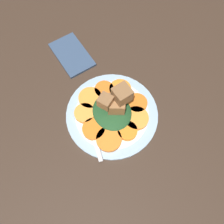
% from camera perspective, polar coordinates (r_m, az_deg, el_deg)
% --- Properties ---
extents(table_slab, '(1.20, 1.20, 0.02)m').
position_cam_1_polar(table_slab, '(0.62, 0.00, -1.11)').
color(table_slab, '#38281E').
rests_on(table_slab, ground).
extents(plate, '(0.25, 0.25, 0.01)m').
position_cam_1_polar(plate, '(0.60, 0.00, -0.58)').
color(plate, '#99B7D1').
rests_on(plate, table_slab).
extents(carrot_slice_0, '(0.06, 0.06, 0.01)m').
position_cam_1_polar(carrot_slice_0, '(0.60, -7.17, -0.33)').
color(carrot_slice_0, '#F9963A').
rests_on(carrot_slice_0, plate).
extents(carrot_slice_1, '(0.06, 0.06, 0.01)m').
position_cam_1_polar(carrot_slice_1, '(0.58, -4.80, -4.46)').
color(carrot_slice_1, orange).
rests_on(carrot_slice_1, plate).
extents(carrot_slice_2, '(0.07, 0.07, 0.01)m').
position_cam_1_polar(carrot_slice_2, '(0.57, -0.81, -7.13)').
color(carrot_slice_2, orange).
rests_on(carrot_slice_2, plate).
extents(carrot_slice_3, '(0.05, 0.05, 0.01)m').
position_cam_1_polar(carrot_slice_3, '(0.58, 4.04, -4.95)').
color(carrot_slice_3, orange).
rests_on(carrot_slice_3, plate).
extents(carrot_slice_4, '(0.07, 0.07, 0.01)m').
position_cam_1_polar(carrot_slice_4, '(0.59, 6.36, -1.64)').
color(carrot_slice_4, orange).
rests_on(carrot_slice_4, plate).
extents(carrot_slice_5, '(0.06, 0.06, 0.01)m').
position_cam_1_polar(carrot_slice_5, '(0.61, 6.51, 2.27)').
color(carrot_slice_5, orange).
rests_on(carrot_slice_5, plate).
extents(carrot_slice_6, '(0.06, 0.06, 0.01)m').
position_cam_1_polar(carrot_slice_6, '(0.62, 2.16, 5.88)').
color(carrot_slice_6, orange).
rests_on(carrot_slice_6, plate).
extents(carrot_slice_7, '(0.05, 0.05, 0.01)m').
position_cam_1_polar(carrot_slice_7, '(0.62, -2.03, 5.79)').
color(carrot_slice_7, orange).
rests_on(carrot_slice_7, plate).
extents(carrot_slice_8, '(0.07, 0.07, 0.01)m').
position_cam_1_polar(carrot_slice_8, '(0.61, -5.69, 3.62)').
color(carrot_slice_8, orange).
rests_on(carrot_slice_8, plate).
extents(center_pile, '(0.12, 0.10, 0.10)m').
position_cam_1_polar(center_pile, '(0.57, 0.48, 1.31)').
color(center_pile, '#1E4723').
rests_on(center_pile, plate).
extents(fork, '(0.18, 0.07, 0.00)m').
position_cam_1_polar(fork, '(0.59, -5.46, -3.70)').
color(fork, silver).
rests_on(fork, plate).
extents(napkin, '(0.15, 0.09, 0.01)m').
position_cam_1_polar(napkin, '(0.72, -10.44, 14.53)').
color(napkin, '#334766').
rests_on(napkin, table_slab).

